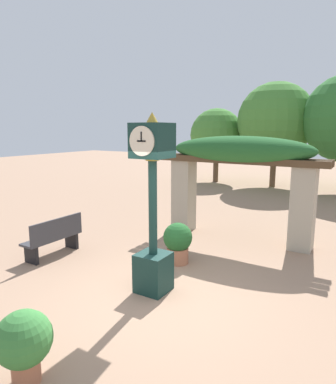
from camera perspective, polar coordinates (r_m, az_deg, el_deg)
name	(u,v)px	position (r m, az deg, el deg)	size (l,w,h in m)	color
ground_plane	(161,296)	(6.19, -1.23, -16.99)	(60.00, 60.00, 0.00)	#9E7A60
pedestal_clock	(153,207)	(5.87, -2.54, -2.56)	(0.58, 0.63, 3.13)	#14332D
pergola	(239,164)	(8.92, 11.79, 4.56)	(4.33, 1.13, 2.69)	#A89E89
potted_plant_near_left	(178,241)	(7.41, 1.63, -8.23)	(0.63, 0.63, 0.89)	#B26B4C
potted_plant_near_right	(24,342)	(4.48, -22.90, -22.04)	(0.64, 0.64, 0.87)	#B26B4C
park_bench	(54,238)	(8.23, -18.47, -7.22)	(0.42, 1.43, 0.89)	#38383D
tree_line	(335,124)	(17.46, 26.13, 10.19)	(12.40, 4.78, 5.23)	brown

